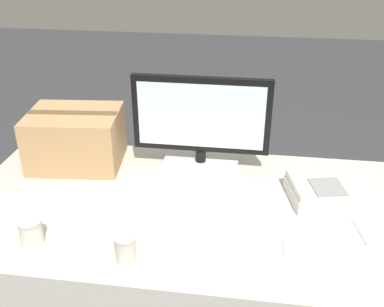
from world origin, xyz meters
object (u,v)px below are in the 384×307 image
(monitor, at_px, (201,130))
(sticky_note_pad, at_px, (296,248))
(paper_cup_left, at_px, (31,232))
(keyboard, at_px, (182,205))
(cardboard_box, at_px, (76,138))
(desk_phone, at_px, (315,193))
(paper_cup_right, at_px, (126,248))
(spoon, at_px, (356,226))

(monitor, xyz_separation_m, sticky_note_pad, (0.38, -0.49, -0.18))
(monitor, height_order, sticky_note_pad, monitor)
(paper_cup_left, bearing_deg, keyboard, 30.54)
(monitor, height_order, cardboard_box, monitor)
(desk_phone, xyz_separation_m, paper_cup_left, (-0.96, -0.40, 0.02))
(desk_phone, relative_size, paper_cup_right, 2.70)
(monitor, bearing_deg, spoon, -29.43)
(keyboard, relative_size, cardboard_box, 1.13)
(monitor, xyz_separation_m, cardboard_box, (-0.54, -0.02, -0.06))
(monitor, bearing_deg, paper_cup_left, -130.01)
(paper_cup_left, bearing_deg, monitor, 49.99)
(paper_cup_left, relative_size, cardboard_box, 0.23)
(keyboard, height_order, cardboard_box, cardboard_box)
(cardboard_box, bearing_deg, spoon, -15.31)
(paper_cup_right, height_order, sticky_note_pad, paper_cup_right)
(sticky_note_pad, bearing_deg, paper_cup_left, -173.89)
(desk_phone, bearing_deg, spoon, -62.69)
(desk_phone, relative_size, cardboard_box, 0.62)
(keyboard, bearing_deg, cardboard_box, 155.60)
(paper_cup_left, relative_size, spoon, 0.59)
(desk_phone, distance_m, cardboard_box, 1.02)
(monitor, xyz_separation_m, paper_cup_left, (-0.49, -0.58, -0.13))
(keyboard, xyz_separation_m, paper_cup_left, (-0.46, -0.27, 0.03))
(monitor, distance_m, paper_cup_right, 0.66)
(paper_cup_left, bearing_deg, cardboard_box, 95.29)
(spoon, xyz_separation_m, sticky_note_pad, (-0.22, -0.16, 0.00))
(monitor, distance_m, keyboard, 0.36)
(sticky_note_pad, bearing_deg, monitor, 127.39)
(spoon, bearing_deg, desk_phone, 31.04)
(monitor, xyz_separation_m, desk_phone, (0.47, -0.18, -0.15))
(paper_cup_right, height_order, spoon, paper_cup_right)
(monitor, xyz_separation_m, paper_cup_right, (-0.16, -0.62, -0.13))
(keyboard, height_order, spoon, keyboard)
(desk_phone, relative_size, sticky_note_pad, 3.19)
(monitor, xyz_separation_m, keyboard, (-0.03, -0.31, -0.17))
(keyboard, relative_size, paper_cup_right, 4.93)
(keyboard, relative_size, spoon, 2.93)
(keyboard, bearing_deg, monitor, 89.42)
(monitor, bearing_deg, sticky_note_pad, -52.61)
(monitor, relative_size, desk_phone, 2.25)
(monitor, bearing_deg, paper_cup_right, -104.35)
(paper_cup_left, height_order, sticky_note_pad, paper_cup_left)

